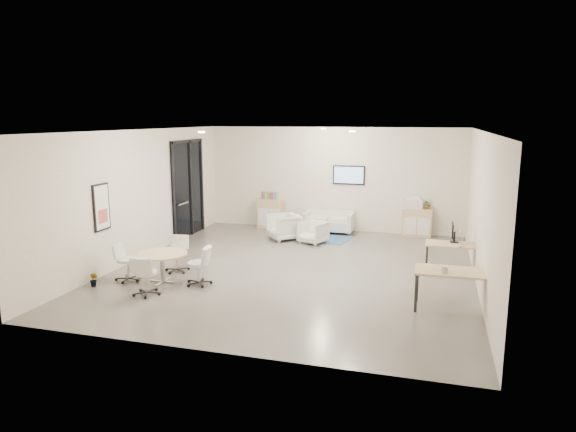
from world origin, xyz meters
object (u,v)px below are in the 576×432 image
(desk_rear, at_px, (454,247))
(sideboard_right, at_px, (417,222))
(round_table, at_px, (162,257))
(armchair_left, at_px, (284,226))
(armchair_right, at_px, (313,231))
(loveseat, at_px, (329,222))
(desk_front, at_px, (455,275))
(sideboard_left, at_px, (271,213))

(desk_rear, bearing_deg, sideboard_right, 105.05)
(round_table, bearing_deg, armchair_left, 72.98)
(armchair_right, bearing_deg, loveseat, 107.56)
(desk_rear, height_order, round_table, desk_rear)
(armchair_right, bearing_deg, desk_front, -26.29)
(loveseat, xyz_separation_m, armchair_left, (-1.06, -1.34, 0.10))
(loveseat, bearing_deg, armchair_left, -127.29)
(loveseat, xyz_separation_m, desk_rear, (3.57, -3.31, 0.29))
(sideboard_left, xyz_separation_m, desk_rear, (5.51, -3.45, 0.13))
(sideboard_left, relative_size, round_table, 0.86)
(loveseat, height_order, armchair_left, armchair_left)
(desk_front, bearing_deg, loveseat, 120.19)
(armchair_right, height_order, desk_front, desk_front)
(armchair_right, relative_size, desk_front, 0.48)
(desk_rear, bearing_deg, round_table, -157.29)
(armchair_left, xyz_separation_m, armchair_right, (0.92, -0.20, -0.06))
(desk_rear, distance_m, round_table, 6.52)
(loveseat, distance_m, armchair_right, 1.55)
(round_table, bearing_deg, desk_rear, 22.86)
(sideboard_left, distance_m, desk_front, 8.05)
(sideboard_left, xyz_separation_m, loveseat, (1.94, -0.14, -0.15))
(sideboard_right, bearing_deg, sideboard_left, -179.92)
(sideboard_right, distance_m, armchair_right, 3.25)
(sideboard_right, height_order, armchair_right, sideboard_right)
(sideboard_right, distance_m, armchair_left, 3.98)
(sideboard_left, distance_m, round_table, 6.00)
(sideboard_left, height_order, sideboard_right, sideboard_left)
(loveseat, bearing_deg, sideboard_right, 4.40)
(desk_front, bearing_deg, round_table, 179.50)
(armchair_left, height_order, round_table, armchair_left)
(loveseat, bearing_deg, armchair_right, -94.32)
(round_table, bearing_deg, armchair_right, 61.93)
(desk_front, distance_m, round_table, 5.94)
(desk_front, bearing_deg, sideboard_left, 131.56)
(sideboard_right, height_order, round_table, sideboard_right)
(armchair_right, height_order, desk_rear, armchair_right)
(sideboard_left, relative_size, armchair_left, 1.13)
(sideboard_right, relative_size, desk_front, 0.59)
(armchair_right, bearing_deg, sideboard_left, 159.88)
(loveseat, bearing_deg, desk_front, -57.65)
(loveseat, relative_size, round_table, 1.42)
(sideboard_left, bearing_deg, round_table, -94.78)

